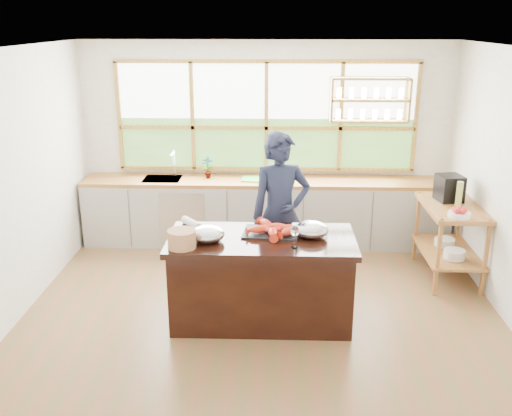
{
  "coord_description": "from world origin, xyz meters",
  "views": [
    {
      "loc": [
        0.13,
        -5.44,
        2.96
      ],
      "look_at": [
        -0.07,
        0.15,
        1.09
      ],
      "focal_mm": 40.0,
      "sensor_mm": 36.0,
      "label": 1
    }
  ],
  "objects_px": {
    "island": "(261,279)",
    "cook": "(280,214)",
    "wicker_basket": "(182,239)",
    "espresso_machine": "(449,188)"
  },
  "relations": [
    {
      "from": "cook",
      "to": "espresso_machine",
      "type": "xyz_separation_m",
      "value": [
        2.0,
        0.6,
        0.14
      ]
    },
    {
      "from": "island",
      "to": "cook",
      "type": "xyz_separation_m",
      "value": [
        0.19,
        0.7,
        0.46
      ]
    },
    {
      "from": "island",
      "to": "espresso_machine",
      "type": "relative_size",
      "value": 6.0
    },
    {
      "from": "island",
      "to": "wicker_basket",
      "type": "distance_m",
      "value": 0.96
    },
    {
      "from": "island",
      "to": "cook",
      "type": "height_order",
      "value": "cook"
    },
    {
      "from": "island",
      "to": "espresso_machine",
      "type": "xyz_separation_m",
      "value": [
        2.19,
        1.3,
        0.6
      ]
    },
    {
      "from": "wicker_basket",
      "to": "cook",
      "type": "bearing_deg",
      "value": 46.24
    },
    {
      "from": "cook",
      "to": "wicker_basket",
      "type": "relative_size",
      "value": 6.77
    },
    {
      "from": "cook",
      "to": "island",
      "type": "bearing_deg",
      "value": -120.58
    },
    {
      "from": "espresso_machine",
      "to": "wicker_basket",
      "type": "distance_m",
      "value": 3.33
    }
  ]
}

